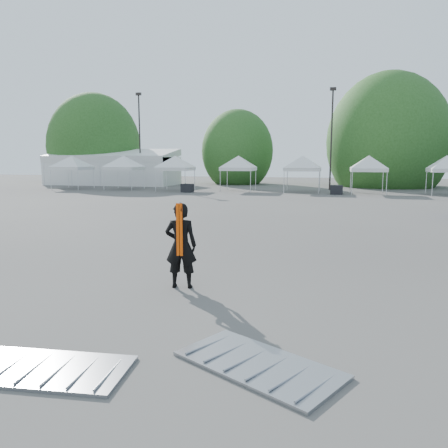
# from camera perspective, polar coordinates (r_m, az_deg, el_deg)

# --- Properties ---
(ground) EXTENTS (120.00, 120.00, 0.00)m
(ground) POSITION_cam_1_polar(r_m,az_deg,el_deg) (13.10, 0.06, -5.00)
(ground) COLOR #474442
(ground) RESTS_ON ground
(marquee) EXTENTS (15.00, 6.25, 4.23)m
(marquee) POSITION_cam_1_polar(r_m,az_deg,el_deg) (53.58, -14.33, 7.13)
(marquee) COLOR silver
(marquee) RESTS_ON ground
(light_pole_west) EXTENTS (0.60, 0.25, 10.30)m
(light_pole_west) POSITION_cam_1_polar(r_m,az_deg,el_deg) (50.98, -10.96, 11.45)
(light_pole_west) COLOR black
(light_pole_west) RESTS_ON ground
(light_pole_east) EXTENTS (0.60, 0.25, 9.80)m
(light_pole_east) POSITION_cam_1_polar(r_m,az_deg,el_deg) (44.45, 13.87, 11.47)
(light_pole_east) COLOR black
(light_pole_east) RESTS_ON ground
(tree_far_w) EXTENTS (4.80, 4.80, 7.30)m
(tree_far_w) POSITION_cam_1_polar(r_m,az_deg,el_deg) (58.14, -16.56, 9.66)
(tree_far_w) COLOR #382314
(tree_far_w) RESTS_ON ground
(tree_mid_w) EXTENTS (4.16, 4.16, 6.33)m
(tree_mid_w) POSITION_cam_1_polar(r_m,az_deg,el_deg) (53.53, 1.77, 9.48)
(tree_mid_w) COLOR #382314
(tree_mid_w) RESTS_ON ground
(tree_mid_e) EXTENTS (5.12, 5.12, 7.79)m
(tree_mid_e) POSITION_cam_1_polar(r_m,az_deg,el_deg) (51.77, 20.58, 9.99)
(tree_mid_e) COLOR #382314
(tree_mid_e) RESTS_ON ground
(tent_a) EXTENTS (4.53, 4.53, 3.88)m
(tent_a) POSITION_cam_1_polar(r_m,az_deg,el_deg) (47.11, -19.27, 8.08)
(tent_a) COLOR silver
(tent_a) RESTS_ON ground
(tent_b) EXTENTS (4.47, 4.47, 3.88)m
(tent_b) POSITION_cam_1_polar(r_m,az_deg,el_deg) (45.02, -12.97, 8.33)
(tent_b) COLOR silver
(tent_b) RESTS_ON ground
(tent_c) EXTENTS (4.41, 4.41, 3.88)m
(tent_c) POSITION_cam_1_polar(r_m,az_deg,el_deg) (42.27, -6.40, 8.50)
(tent_c) COLOR silver
(tent_c) RESTS_ON ground
(tent_d) EXTENTS (4.32, 4.32, 3.88)m
(tent_d) POSITION_cam_1_polar(r_m,az_deg,el_deg) (41.57, 1.91, 8.54)
(tent_d) COLOR silver
(tent_d) RESTS_ON ground
(tent_e) EXTENTS (4.62, 4.62, 3.88)m
(tent_e) POSITION_cam_1_polar(r_m,az_deg,el_deg) (40.85, 10.28, 8.41)
(tent_e) COLOR silver
(tent_e) RESTS_ON ground
(tent_f) EXTENTS (4.23, 4.23, 3.88)m
(tent_f) POSITION_cam_1_polar(r_m,az_deg,el_deg) (40.28, 18.41, 8.11)
(tent_f) COLOR silver
(tent_f) RESTS_ON ground
(tent_g) EXTENTS (3.78, 3.78, 3.88)m
(tent_g) POSITION_cam_1_polar(r_m,az_deg,el_deg) (41.37, 27.10, 7.62)
(tent_g) COLOR silver
(tent_g) RESTS_ON ground
(man) EXTENTS (0.82, 0.61, 2.06)m
(man) POSITION_cam_1_polar(r_m,az_deg,el_deg) (10.43, -5.66, -2.79)
(man) COLOR black
(man) RESTS_ON ground
(barrier_left) EXTENTS (2.42, 1.36, 0.07)m
(barrier_left) POSITION_cam_1_polar(r_m,az_deg,el_deg) (7.18, -21.98, -17.15)
(barrier_left) COLOR gray
(barrier_left) RESTS_ON ground
(barrier_mid) EXTENTS (2.74, 2.26, 0.08)m
(barrier_mid) POSITION_cam_1_polar(r_m,az_deg,el_deg) (6.85, 4.56, -17.77)
(barrier_mid) COLOR gray
(barrier_mid) RESTS_ON ground
(crate_west) EXTENTS (1.15, 0.99, 0.77)m
(crate_west) POSITION_cam_1_polar(r_m,az_deg,el_deg) (40.15, -4.81, 4.70)
(crate_west) COLOR black
(crate_west) RESTS_ON ground
(crate_mid) EXTENTS (1.06, 0.84, 0.80)m
(crate_mid) POSITION_cam_1_polar(r_m,az_deg,el_deg) (38.79, 14.49, 4.34)
(crate_mid) COLOR black
(crate_mid) RESTS_ON ground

